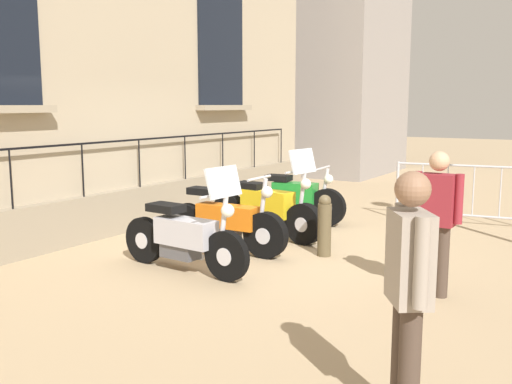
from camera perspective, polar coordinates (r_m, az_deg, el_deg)
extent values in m
plane|color=tan|center=(8.48, 0.48, -5.40)|extent=(60.00, 60.00, 0.00)
cube|color=gray|center=(9.85, -11.59, -1.51)|extent=(0.20, 11.50, 0.70)
cube|color=black|center=(11.75, -3.51, 14.25)|extent=(0.06, 1.47, 2.29)
cube|color=gray|center=(11.65, -3.13, 8.40)|extent=(0.24, 1.67, 0.10)
cube|color=black|center=(9.68, -11.62, 5.14)|extent=(0.03, 9.66, 0.03)
cylinder|color=black|center=(8.14, -23.25, 1.17)|extent=(0.02, 0.02, 0.79)
cylinder|color=black|center=(8.88, -16.88, 2.07)|extent=(0.02, 0.02, 0.79)
cylinder|color=black|center=(9.72, -11.55, 2.81)|extent=(0.02, 0.02, 0.79)
cylinder|color=black|center=(10.62, -7.08, 3.41)|extent=(0.02, 0.02, 0.79)
cylinder|color=black|center=(11.58, -3.34, 3.89)|extent=(0.02, 0.02, 0.79)
cylinder|color=black|center=(12.59, -0.17, 4.29)|extent=(0.02, 0.02, 0.79)
cylinder|color=black|center=(13.62, 2.52, 4.62)|extent=(0.02, 0.02, 0.79)
cylinder|color=black|center=(6.77, -2.94, -6.39)|extent=(0.61, 0.14, 0.61)
cylinder|color=silver|center=(6.77, -2.94, -6.39)|extent=(0.22, 0.13, 0.21)
cylinder|color=black|center=(7.68, -11.07, -4.71)|extent=(0.61, 0.14, 0.61)
cylinder|color=silver|center=(7.68, -11.07, -4.71)|extent=(0.22, 0.13, 0.21)
cube|color=#B2B2BC|center=(7.13, -7.00, -3.98)|extent=(0.84, 0.36, 0.33)
cube|color=#4C4C51|center=(7.25, -7.55, -5.69)|extent=(0.51, 0.28, 0.21)
cube|color=black|center=(7.30, -8.98, -1.56)|extent=(0.47, 0.31, 0.10)
cylinder|color=silver|center=(6.71, -3.30, -3.33)|extent=(0.16, 0.07, 0.73)
cylinder|color=silver|center=(6.68, -3.66, -0.23)|extent=(0.08, 0.68, 0.04)
sphere|color=white|center=(6.64, -2.84, -1.86)|extent=(0.16, 0.16, 0.16)
cylinder|color=silver|center=(7.50, -7.51, -6.04)|extent=(0.74, 0.13, 0.08)
cube|color=silver|center=(6.62, -3.27, 1.00)|extent=(0.16, 0.57, 0.36)
cylinder|color=black|center=(7.76, 0.96, -4.32)|extent=(0.64, 0.16, 0.63)
cylinder|color=silver|center=(7.76, 0.96, -4.32)|extent=(0.23, 0.17, 0.22)
cylinder|color=black|center=(8.49, -6.92, -3.26)|extent=(0.64, 0.16, 0.63)
cylinder|color=silver|center=(8.49, -6.92, -3.26)|extent=(0.23, 0.17, 0.22)
cube|color=orange|center=(8.04, -2.87, -2.43)|extent=(0.92, 0.29, 0.32)
cube|color=#4C4C51|center=(8.14, -3.45, -3.95)|extent=(0.55, 0.23, 0.22)
cube|color=black|center=(8.19, -5.05, 0.07)|extent=(0.52, 0.25, 0.10)
cylinder|color=silver|center=(7.71, 0.64, -1.48)|extent=(0.16, 0.06, 0.78)
cylinder|color=silver|center=(7.68, 0.33, 1.39)|extent=(0.05, 0.59, 0.04)
sphere|color=white|center=(7.64, 1.10, 0.00)|extent=(0.16, 0.16, 0.16)
cylinder|color=silver|center=(8.38, -3.89, -4.36)|extent=(0.82, 0.10, 0.08)
cylinder|color=black|center=(8.54, 4.82, -3.19)|extent=(0.64, 0.23, 0.62)
cylinder|color=silver|center=(8.54, 4.82, -3.19)|extent=(0.24, 0.20, 0.22)
cylinder|color=black|center=(9.43, -2.66, -2.03)|extent=(0.64, 0.23, 0.62)
cylinder|color=silver|center=(9.43, -2.66, -2.03)|extent=(0.24, 0.20, 0.22)
cube|color=gold|center=(8.89, 1.15, -1.11)|extent=(0.88, 0.42, 0.40)
cube|color=#4C4C51|center=(9.00, 0.64, -2.74)|extent=(0.54, 0.31, 0.22)
cube|color=black|center=(9.07, -0.58, 0.67)|extent=(0.51, 0.34, 0.10)
cylinder|color=silver|center=(8.49, 4.57, -0.56)|extent=(0.17, 0.08, 0.79)
cylinder|color=silver|center=(8.47, 4.33, 2.09)|extent=(0.12, 0.69, 0.04)
sphere|color=white|center=(8.42, 4.98, 0.82)|extent=(0.16, 0.16, 0.16)
cylinder|color=silver|center=(9.25, 0.51, -3.11)|extent=(0.77, 0.18, 0.08)
cube|color=silver|center=(8.42, 4.67, 3.08)|extent=(0.19, 0.57, 0.36)
cylinder|color=black|center=(9.86, 7.09, -1.54)|extent=(0.66, 0.20, 0.65)
cylinder|color=silver|center=(9.86, 7.09, -1.54)|extent=(0.24, 0.18, 0.23)
cylinder|color=black|center=(10.36, 0.35, -0.98)|extent=(0.66, 0.20, 0.65)
cylinder|color=silver|center=(10.36, 0.35, -0.98)|extent=(0.24, 0.18, 0.23)
cube|color=#1E842D|center=(10.04, 3.91, -0.06)|extent=(0.79, 0.39, 0.35)
cube|color=#4C4C51|center=(10.12, 3.37, -1.41)|extent=(0.48, 0.30, 0.23)
cube|color=black|center=(10.13, 2.27, 1.43)|extent=(0.45, 0.33, 0.10)
cylinder|color=silver|center=(9.83, 6.85, 0.41)|extent=(0.16, 0.07, 0.68)
cylinder|color=silver|center=(9.80, 6.62, 2.37)|extent=(0.10, 0.71, 0.04)
sphere|color=white|center=(9.78, 7.26, 1.28)|extent=(0.16, 0.16, 0.16)
cylinder|color=silver|center=(10.36, 3.04, -1.81)|extent=(0.69, 0.14, 0.08)
cylinder|color=#B7B7BF|center=(10.72, 13.91, 0.18)|extent=(0.05, 0.05, 1.05)
cylinder|color=#B7B7BF|center=(10.54, 19.80, 2.49)|extent=(2.14, 0.35, 0.04)
cylinder|color=#B7B7BF|center=(10.66, 19.56, -2.16)|extent=(2.14, 0.35, 0.04)
cylinder|color=#B7B7BF|center=(10.65, 16.21, 0.44)|extent=(0.02, 0.02, 0.87)
cylinder|color=#B7B7BF|center=(10.61, 18.53, 0.30)|extent=(0.02, 0.02, 0.87)
cylinder|color=#B7B7BF|center=(10.58, 20.85, 0.16)|extent=(0.02, 0.02, 0.87)
cylinder|color=#B7B7BF|center=(10.57, 23.19, 0.02)|extent=(0.02, 0.02, 0.87)
cylinder|color=brown|center=(7.91, 6.83, -3.77)|extent=(0.19, 0.19, 0.73)
sphere|color=brown|center=(7.84, 6.89, -0.89)|extent=(0.17, 0.17, 0.17)
cylinder|color=#47382D|center=(4.03, 14.34, -15.80)|extent=(0.14, 0.14, 0.83)
cylinder|color=#47382D|center=(3.89, 15.02, -16.75)|extent=(0.14, 0.14, 0.83)
cube|color=gray|center=(3.72, 15.09, -6.35)|extent=(0.38, 0.42, 0.58)
sphere|color=#8C664C|center=(3.63, 15.36, 0.29)|extent=(0.22, 0.22, 0.22)
cylinder|color=gray|center=(3.91, 14.17, -5.11)|extent=(0.09, 0.09, 0.56)
cylinder|color=gray|center=(3.51, 16.16, -6.80)|extent=(0.09, 0.09, 0.56)
cylinder|color=#47382D|center=(6.55, 16.71, -6.46)|extent=(0.14, 0.14, 0.78)
cylinder|color=#47382D|center=(6.51, 18.06, -6.62)|extent=(0.14, 0.14, 0.78)
cube|color=maroon|center=(6.39, 17.65, -0.74)|extent=(0.37, 0.23, 0.55)
sphere|color=tan|center=(6.34, 17.82, 2.94)|extent=(0.21, 0.21, 0.21)
cylinder|color=maroon|center=(6.45, 15.79, -0.33)|extent=(0.09, 0.09, 0.53)
cylinder|color=maroon|center=(6.33, 19.57, -0.67)|extent=(0.09, 0.09, 0.53)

